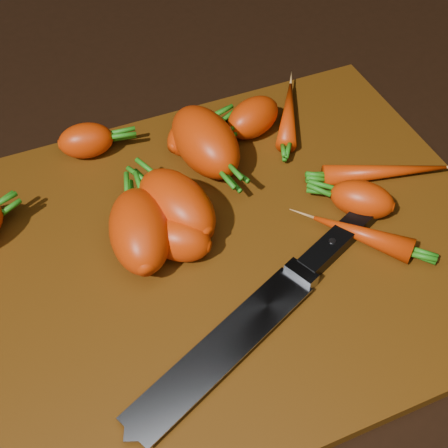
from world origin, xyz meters
name	(u,v)px	position (x,y,z in m)	size (l,w,h in m)	color
ground	(228,256)	(0.00, 0.00, -0.01)	(2.00, 2.00, 0.01)	black
cutting_board	(228,248)	(0.00, 0.00, 0.01)	(0.50, 0.40, 0.01)	#522C07
carrot_1	(179,239)	(-0.04, 0.01, 0.03)	(0.06, 0.04, 0.04)	red
carrot_2	(205,142)	(0.02, 0.11, 0.04)	(0.10, 0.06, 0.06)	red
carrot_3	(140,231)	(-0.07, 0.02, 0.04)	(0.09, 0.05, 0.05)	red
carrot_4	(253,118)	(0.09, 0.13, 0.03)	(0.06, 0.04, 0.04)	red
carrot_5	(86,141)	(-0.09, 0.17, 0.03)	(0.06, 0.04, 0.04)	red
carrot_6	(362,199)	(0.13, -0.01, 0.03)	(0.06, 0.04, 0.04)	red
carrot_7	(288,113)	(0.13, 0.13, 0.02)	(0.10, 0.02, 0.02)	red
carrot_8	(385,172)	(0.18, 0.02, 0.02)	(0.13, 0.02, 0.02)	red
carrot_9	(362,234)	(0.11, -0.05, 0.02)	(0.09, 0.02, 0.02)	red
carrot_10	(194,134)	(0.02, 0.13, 0.03)	(0.06, 0.04, 0.04)	red
carrot_11	(177,205)	(-0.03, 0.04, 0.04)	(0.09, 0.05, 0.05)	red
knife	(238,334)	(-0.03, -0.09, 0.02)	(0.29, 0.15, 0.02)	gray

